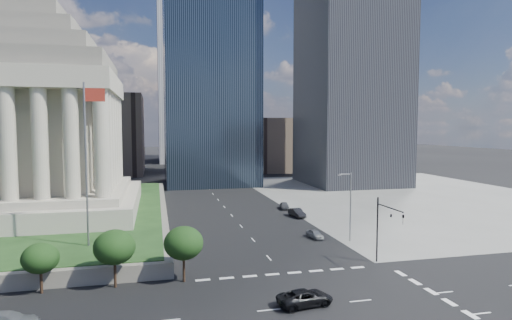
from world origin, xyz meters
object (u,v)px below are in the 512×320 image
object	(u,v)px
flagpole	(87,155)
street_lamp_north	(349,203)
war_memorial	(31,98)
traffic_signal_ne	(385,223)
parked_sedan_near	(315,234)
pickup_truck	(305,298)
parked_sedan_far	(284,206)
parked_sedan_mid	(297,213)

from	to	relation	value
flagpole	street_lamp_north	bearing A→B (deg)	1.63
war_memorial	street_lamp_north	world-z (taller)	war_memorial
traffic_signal_ne	parked_sedan_near	world-z (taller)	traffic_signal_ne
pickup_truck	parked_sedan_near	bearing A→B (deg)	-31.34
traffic_signal_ne	parked_sedan_far	bearing A→B (deg)	91.54
war_memorial	street_lamp_north	xyz separation A→B (m)	(47.33, -23.00, -15.74)
war_memorial	parked_sedan_far	xyz separation A→B (m)	(45.50, 2.80, -20.70)
pickup_truck	parked_sedan_near	xyz separation A→B (m)	(9.70, 22.59, -0.10)
flagpole	pickup_truck	size ratio (longest dim) A/B	3.80
war_memorial	parked_sedan_mid	world-z (taller)	war_memorial
war_memorial	traffic_signal_ne	size ratio (longest dim) A/B	4.88
flagpole	pickup_truck	bearing A→B (deg)	-41.30
flagpole	parked_sedan_near	xyz separation A→B (m)	(31.05, 3.84, -12.49)
war_memorial	pickup_truck	world-z (taller)	war_memorial
parked_sedan_mid	street_lamp_north	bearing A→B (deg)	-91.09
pickup_truck	parked_sedan_far	bearing A→B (deg)	-22.82
parked_sedan_near	parked_sedan_far	size ratio (longest dim) A/B	0.90
parked_sedan_near	street_lamp_north	bearing A→B (deg)	-40.05
war_memorial	pickup_truck	xyz separation A→B (m)	(33.52, -42.76, -20.67)
war_memorial	flagpole	xyz separation A→B (m)	(12.17, -24.00, -8.29)
street_lamp_north	parked_sedan_far	size ratio (longest dim) A/B	2.45
war_memorial	street_lamp_north	distance (m)	54.92
war_memorial	traffic_signal_ne	xyz separation A→B (m)	(46.50, -34.30, -16.15)
parked_sedan_mid	parked_sedan_far	bearing A→B (deg)	83.08
war_memorial	pickup_truck	bearing A→B (deg)	-51.90
war_memorial	traffic_signal_ne	world-z (taller)	war_memorial
parked_sedan_far	parked_sedan_mid	bearing A→B (deg)	-80.70
flagpole	traffic_signal_ne	distance (m)	36.69
parked_sedan_near	parked_sedan_mid	distance (m)	15.25
parked_sedan_far	street_lamp_north	bearing A→B (deg)	-76.65
pickup_truck	parked_sedan_mid	distance (m)	39.53
pickup_truck	parked_sedan_far	world-z (taller)	pickup_truck
flagpole	parked_sedan_far	distance (m)	44.54
traffic_signal_ne	parked_sedan_mid	world-z (taller)	traffic_signal_ne
war_memorial	pickup_truck	distance (m)	58.13
street_lamp_north	parked_sedan_far	distance (m)	26.34
pickup_truck	parked_sedan_mid	xyz separation A→B (m)	(11.98, 37.67, 0.04)
war_memorial	parked_sedan_far	bearing A→B (deg)	3.53
parked_sedan_far	war_memorial	bearing A→B (deg)	-167.17
parked_sedan_mid	parked_sedan_far	world-z (taller)	parked_sedan_mid
parked_sedan_near	parked_sedan_mid	world-z (taller)	parked_sedan_mid
war_memorial	parked_sedan_far	world-z (taller)	war_memorial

